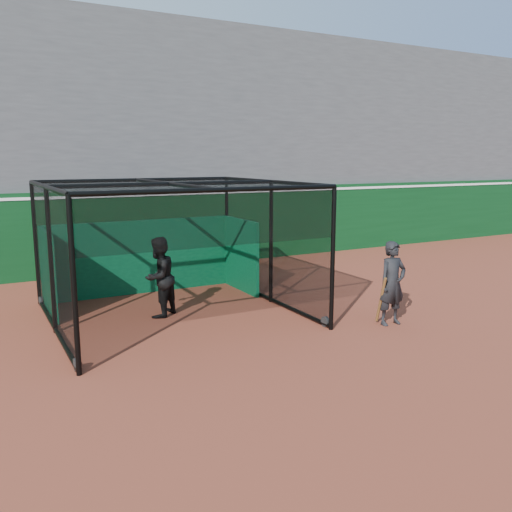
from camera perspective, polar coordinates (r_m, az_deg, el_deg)
name	(u,v)px	position (r m, az deg, el deg)	size (l,w,h in m)	color
ground	(255,357)	(9.73, -0.13, -10.57)	(120.00, 120.00, 0.00)	brown
outfield_wall	(125,230)	(17.20, -13.65, 2.72)	(50.00, 0.50, 2.50)	#093615
grandstand	(93,129)	(20.76, -16.77, 12.65)	(50.00, 7.85, 8.95)	#4C4C4F
batting_cage	(172,251)	(11.97, -8.87, 0.50)	(5.09, 5.05, 2.92)	black
batter	(159,277)	(12.07, -10.18, -2.21)	(0.86, 0.67, 1.77)	black
on_deck_player	(392,283)	(11.66, 14.16, -2.82)	(0.66, 0.46, 1.77)	black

